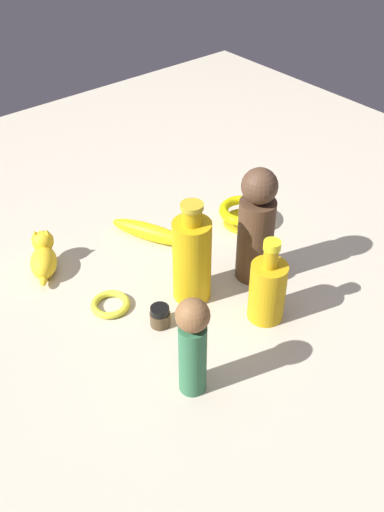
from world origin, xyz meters
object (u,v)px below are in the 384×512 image
object	(u,v)px
bottle_tall	(192,258)
nail_polish_jar	(160,316)
bangle	(110,304)
bowl	(243,213)
person_figure_child	(193,344)
bottle_short	(267,289)
banana	(150,232)
cat_figurine	(43,256)
person_figure_adult	(256,226)

from	to	relation	value
bottle_tall	nail_polish_jar	xyz separation A→B (m)	(-0.10, -0.03, -0.07)
bottle_tall	bangle	size ratio (longest dim) A/B	2.80
bowl	person_figure_child	bearing A→B (deg)	-143.38
bowl	bottle_tall	xyz separation A→B (m)	(-0.25, -0.12, 0.07)
bottle_short	bangle	bearing A→B (deg)	135.82
bottle_tall	banana	size ratio (longest dim) A/B	1.12
banana	bottle_short	size ratio (longest dim) A/B	1.09
banana	bottle_tall	bearing A→B (deg)	142.31
person_figure_child	banana	bearing A→B (deg)	63.20
bangle	cat_figurine	size ratio (longest dim) A/B	0.69
bottle_tall	banana	distance (m)	0.23
cat_figurine	person_figure_adult	distance (m)	0.45
bowl	bottle_short	size ratio (longest dim) A/B	0.63
bangle	person_figure_adult	xyz separation A→B (m)	(0.29, -0.11, 0.12)
banana	bowl	bearing A→B (deg)	-138.35
bowl	bottle_tall	distance (m)	0.29
banana	bottle_short	world-z (taller)	bottle_short
nail_polish_jar	bottle_short	bearing A→B (deg)	-33.09
nail_polish_jar	cat_figurine	distance (m)	0.30
bowl	banana	bearing A→B (deg)	156.56
cat_figurine	bowl	bearing A→B (deg)	-17.90
bowl	person_figure_child	size ratio (longest dim) A/B	0.58
bangle	person_figure_child	distance (m)	0.28
bangle	nail_polish_jar	bearing A→B (deg)	-64.76
banana	person_figure_adult	xyz separation A→B (m)	(0.09, -0.24, 0.11)
banana	bangle	distance (m)	0.24
bottle_short	cat_figurine	bearing A→B (deg)	123.32
nail_polish_jar	bottle_short	distance (m)	0.21
bangle	bottle_short	world-z (taller)	bottle_short
bottle_tall	banana	xyz separation A→B (m)	(0.05, 0.21, -0.08)
bowl	person_figure_child	distance (m)	0.51
bottle_tall	bowl	bearing A→B (deg)	24.79
banana	cat_figurine	bearing A→B (deg)	52.31
bottle_tall	person_figure_adult	size ratio (longest dim) A/B	0.86
banana	cat_figurine	size ratio (longest dim) A/B	1.73
bottle_tall	bottle_short	size ratio (longest dim) A/B	1.22
bottle_tall	cat_figurine	distance (m)	0.33
bottle_short	cat_figurine	xyz separation A→B (m)	(-0.26, 0.40, -0.03)
banana	cat_figurine	distance (m)	0.25
banana	nail_polish_jar	bearing A→B (deg)	122.75
nail_polish_jar	person_figure_child	bearing A→B (deg)	-107.43
bottle_tall	bottle_short	world-z (taller)	bottle_tall
bottle_short	person_figure_child	world-z (taller)	person_figure_child
bangle	person_figure_adult	size ratio (longest dim) A/B	0.31
nail_polish_jar	bottle_short	size ratio (longest dim) A/B	0.24
bottle_tall	person_figure_child	bearing A→B (deg)	-129.36
bottle_tall	person_figure_adult	bearing A→B (deg)	-13.43
bottle_short	person_figure_child	distance (m)	0.23
cat_figurine	person_figure_child	world-z (taller)	person_figure_child
bottle_tall	cat_figurine	size ratio (longest dim) A/B	1.94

